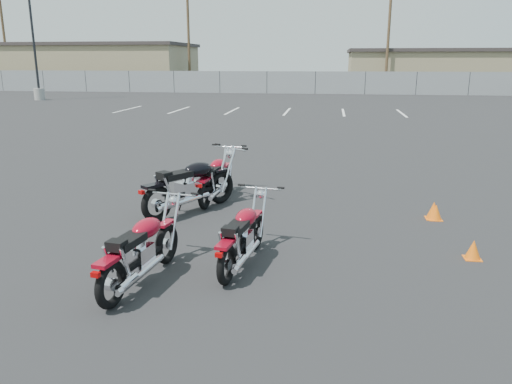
# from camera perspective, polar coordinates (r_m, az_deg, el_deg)

# --- Properties ---
(ground) EXTENTS (120.00, 120.00, 0.00)m
(ground) POSITION_cam_1_polar(r_m,az_deg,el_deg) (7.61, -2.17, -5.83)
(ground) COLOR black
(ground) RESTS_ON ground
(motorcycle_front_red) EXTENTS (0.76, 1.96, 0.96)m
(motorcycle_front_red) POSITION_cam_1_polar(r_m,az_deg,el_deg) (9.83, -4.57, 1.57)
(motorcycle_front_red) COLOR black
(motorcycle_front_red) RESTS_ON ground
(motorcycle_second_black) EXTENTS (1.59, 2.08, 1.09)m
(motorcycle_second_black) POSITION_cam_1_polar(r_m,az_deg,el_deg) (9.06, -7.51, 0.74)
(motorcycle_second_black) COLOR black
(motorcycle_second_black) RESTS_ON ground
(motorcycle_third_red) EXTENTS (0.75, 1.94, 0.95)m
(motorcycle_third_red) POSITION_cam_1_polar(r_m,az_deg,el_deg) (6.29, -12.98, -6.51)
(motorcycle_third_red) COLOR black
(motorcycle_third_red) RESTS_ON ground
(motorcycle_rear_red) EXTENTS (0.71, 1.84, 0.90)m
(motorcycle_rear_red) POSITION_cam_1_polar(r_m,az_deg,el_deg) (6.67, -1.51, -5.08)
(motorcycle_rear_red) COLOR black
(motorcycle_rear_red) RESTS_ON ground
(training_cone_near) EXTENTS (0.26, 0.26, 0.31)m
(training_cone_near) POSITION_cam_1_polar(r_m,az_deg,el_deg) (9.22, 19.64, -1.99)
(training_cone_near) COLOR orange
(training_cone_near) RESTS_ON ground
(training_cone_far) EXTENTS (0.23, 0.23, 0.27)m
(training_cone_far) POSITION_cam_1_polar(r_m,az_deg,el_deg) (7.60, 23.58, -6.05)
(training_cone_far) COLOR orange
(training_cone_far) RESTS_ON ground
(training_cone_extra) EXTENTS (0.23, 0.23, 0.27)m
(training_cone_extra) POSITION_cam_1_polar(r_m,az_deg,el_deg) (9.19, 19.86, -2.18)
(training_cone_extra) COLOR orange
(training_cone_extra) RESTS_ON ground
(light_pole_west) EXTENTS (0.80, 0.70, 9.67)m
(light_pole_west) POSITION_cam_1_polar(r_m,az_deg,el_deg) (38.25, -23.84, 13.31)
(light_pole_west) COLOR gray
(light_pole_west) RESTS_ON ground
(chainlink_fence) EXTENTS (80.06, 0.06, 1.80)m
(chainlink_fence) POSITION_cam_1_polar(r_m,az_deg,el_deg) (42.05, 6.80, 12.31)
(chainlink_fence) COLOR slate
(chainlink_fence) RESTS_ON ground
(tan_building_west) EXTENTS (18.40, 10.40, 4.30)m
(tan_building_west) POSITION_cam_1_polar(r_m,az_deg,el_deg) (54.27, -17.51, 13.63)
(tan_building_west) COLOR #8D805B
(tan_building_west) RESTS_ON ground
(tan_building_east) EXTENTS (14.40, 9.40, 3.70)m
(tan_building_east) POSITION_cam_1_polar(r_m,az_deg,el_deg) (51.73, 18.62, 13.18)
(tan_building_east) COLOR #8D805B
(tan_building_east) RESTS_ON ground
(utility_pole_a) EXTENTS (1.80, 0.24, 9.00)m
(utility_pole_a) POSITION_cam_1_polar(r_m,az_deg,el_deg) (55.69, -26.82, 15.38)
(utility_pole_a) COLOR #473421
(utility_pole_a) RESTS_ON ground
(utility_pole_b) EXTENTS (1.80, 0.24, 9.00)m
(utility_pole_b) POSITION_cam_1_polar(r_m,az_deg,el_deg) (48.89, -7.71, 17.06)
(utility_pole_b) COLOR #473421
(utility_pole_b) RESTS_ON ground
(utility_pole_c) EXTENTS (1.80, 0.24, 9.00)m
(utility_pole_c) POSITION_cam_1_polar(r_m,az_deg,el_deg) (46.27, 14.90, 16.85)
(utility_pole_c) COLOR #473421
(utility_pole_c) RESTS_ON ground
(parking_line_stripes) EXTENTS (15.12, 4.00, 0.01)m
(parking_line_stripes) POSITION_cam_1_polar(r_m,az_deg,el_deg) (27.39, 0.39, 9.22)
(parking_line_stripes) COLOR silver
(parking_line_stripes) RESTS_ON ground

